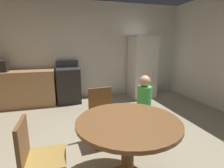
{
  "coord_description": "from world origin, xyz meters",
  "views": [
    {
      "loc": [
        -0.66,
        -2.1,
        1.56
      ],
      "look_at": [
        0.2,
        0.83,
        0.86
      ],
      "focal_mm": 28.3,
      "sensor_mm": 36.0,
      "label": 1
    }
  ],
  "objects_px": {
    "refrigerator": "(142,67)",
    "chair_north": "(102,112)",
    "oven_range": "(69,85)",
    "dining_table": "(128,134)",
    "chair_west": "(37,156)",
    "person_child": "(144,108)"
  },
  "relations": [
    {
      "from": "oven_range",
      "to": "refrigerator",
      "type": "xyz_separation_m",
      "value": [
        2.12,
        -0.05,
        0.41
      ]
    },
    {
      "from": "dining_table",
      "to": "person_child",
      "type": "distance_m",
      "value": 0.91
    },
    {
      "from": "refrigerator",
      "to": "chair_north",
      "type": "distance_m",
      "value": 2.77
    },
    {
      "from": "oven_range",
      "to": "person_child",
      "type": "xyz_separation_m",
      "value": [
        1.03,
        -2.4,
        0.11
      ]
    },
    {
      "from": "refrigerator",
      "to": "chair_north",
      "type": "height_order",
      "value": "refrigerator"
    },
    {
      "from": "oven_range",
      "to": "dining_table",
      "type": "distance_m",
      "value": 3.16
    },
    {
      "from": "dining_table",
      "to": "chair_west",
      "type": "height_order",
      "value": "chair_west"
    },
    {
      "from": "oven_range",
      "to": "chair_north",
      "type": "relative_size",
      "value": 1.26
    },
    {
      "from": "dining_table",
      "to": "oven_range",
      "type": "bearing_deg",
      "value": 98.76
    },
    {
      "from": "refrigerator",
      "to": "oven_range",
      "type": "bearing_deg",
      "value": 178.55
    },
    {
      "from": "dining_table",
      "to": "chair_north",
      "type": "relative_size",
      "value": 1.29
    },
    {
      "from": "dining_table",
      "to": "chair_north",
      "type": "distance_m",
      "value": 0.94
    },
    {
      "from": "oven_range",
      "to": "chair_west",
      "type": "distance_m",
      "value": 3.14
    },
    {
      "from": "refrigerator",
      "to": "person_child",
      "type": "xyz_separation_m",
      "value": [
        -1.09,
        -2.34,
        -0.3
      ]
    },
    {
      "from": "chair_west",
      "to": "person_child",
      "type": "bearing_deg",
      "value": 26.81
    },
    {
      "from": "dining_table",
      "to": "chair_north",
      "type": "height_order",
      "value": "chair_north"
    },
    {
      "from": "chair_west",
      "to": "dining_table",
      "type": "bearing_deg",
      "value": 0.0
    },
    {
      "from": "refrigerator",
      "to": "chair_north",
      "type": "relative_size",
      "value": 2.02
    },
    {
      "from": "dining_table",
      "to": "chair_west",
      "type": "bearing_deg",
      "value": 178.88
    },
    {
      "from": "chair_west",
      "to": "person_child",
      "type": "xyz_separation_m",
      "value": [
        1.48,
        0.71,
        0.08
      ]
    },
    {
      "from": "refrigerator",
      "to": "person_child",
      "type": "height_order",
      "value": "refrigerator"
    },
    {
      "from": "chair_north",
      "to": "chair_west",
      "type": "distance_m",
      "value": 1.25
    }
  ]
}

